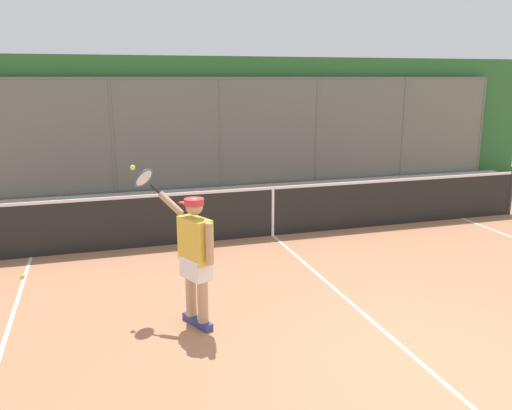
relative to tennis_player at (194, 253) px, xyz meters
The scene contains 5 objects.
ground_plane 2.86m from the tennis_player, 141.96° to the left, with size 60.00×60.00×0.00m, color #B27551.
fence_backdrop 8.50m from the tennis_player, 104.55° to the right, with size 19.34×1.37×3.50m.
tennis_net 3.96m from the tennis_player, 122.73° to the right, with size 11.20×0.09×1.07m.
tennis_player is the anchor object (origin of this frame).
tennis_ball_by_sideline 3.34m from the tennis_player, 46.07° to the right, with size 0.07×0.07×0.07m, color #D6E042.
Camera 1 is at (3.19, 4.31, 2.98)m, focal length 37.20 mm.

